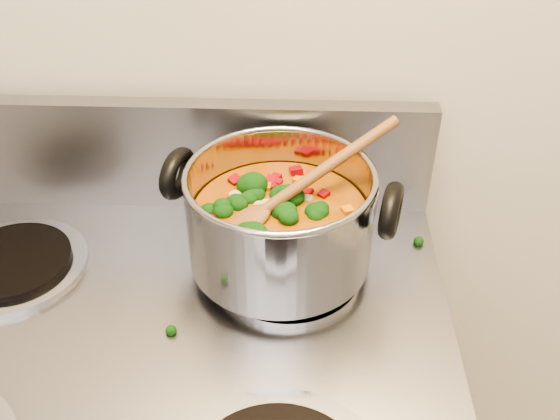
{
  "coord_description": "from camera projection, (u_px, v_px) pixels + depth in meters",
  "views": [
    {
      "loc": [
        0.22,
        0.72,
        1.46
      ],
      "look_at": [
        0.19,
        1.32,
        1.01
      ],
      "focal_mm": 40.0,
      "sensor_mm": 36.0,
      "label": 1
    }
  ],
  "objects": [
    {
      "name": "cooktop_crumbs",
      "position": [
        171.0,
        233.0,
        0.85
      ],
      "size": [
        0.05,
        0.04,
        0.01
      ],
      "color": "black",
      "rests_on": "electric_range"
    },
    {
      "name": "stockpot",
      "position": [
        280.0,
        220.0,
        0.76
      ],
      "size": [
        0.29,
        0.23,
        0.14
      ],
      "rotation": [
        0.0,
        0.0,
        -0.25
      ],
      "color": "#98989F",
      "rests_on": "electric_range"
    },
    {
      "name": "wooden_spoon",
      "position": [
        287.0,
        194.0,
        0.74
      ],
      "size": [
        0.22,
        0.16,
        0.1
      ],
      "rotation": [
        0.0,
        0.0,
        0.57
      ],
      "color": "brown",
      "rests_on": "stockpot"
    }
  ]
}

